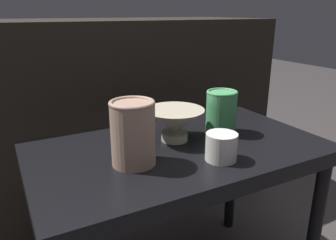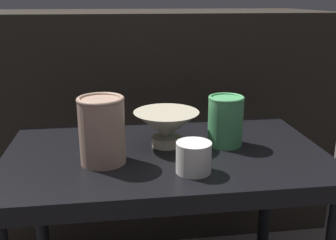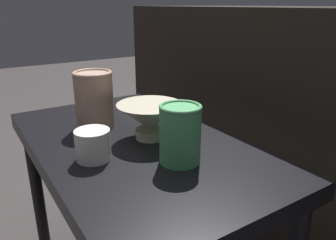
# 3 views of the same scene
# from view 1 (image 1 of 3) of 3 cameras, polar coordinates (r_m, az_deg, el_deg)

# --- Properties ---
(table) EXTENTS (0.74, 0.44, 0.48)m
(table) POSITION_cam_1_polar(r_m,az_deg,el_deg) (0.87, 1.88, -7.79)
(table) COLOR black
(table) RESTS_ON ground_plane
(couch_backdrop) EXTENTS (1.28, 0.50, 0.77)m
(couch_backdrop) POSITION_cam_1_polar(r_m,az_deg,el_deg) (1.38, -10.36, 0.57)
(couch_backdrop) COLOR black
(couch_backdrop) RESTS_ON ground_plane
(bowl) EXTENTS (0.16, 0.16, 0.09)m
(bowl) POSITION_cam_1_polar(r_m,az_deg,el_deg) (0.86, 1.15, -0.34)
(bowl) COLOR #B2A88E
(bowl) RESTS_ON table
(vase_textured_left) EXTENTS (0.10, 0.10, 0.15)m
(vase_textured_left) POSITION_cam_1_polar(r_m,az_deg,el_deg) (0.72, -6.12, -2.10)
(vase_textured_left) COLOR tan
(vase_textured_left) RESTS_ON table
(vase_colorful_right) EXTENTS (0.09, 0.09, 0.12)m
(vase_colorful_right) POSITION_cam_1_polar(r_m,az_deg,el_deg) (0.92, 9.25, 1.49)
(vase_colorful_right) COLOR #47995B
(vase_colorful_right) RESTS_ON table
(cup) EXTENTS (0.07, 0.07, 0.06)m
(cup) POSITION_cam_1_polar(r_m,az_deg,el_deg) (0.76, 9.27, -4.63)
(cup) COLOR silver
(cup) RESTS_ON table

